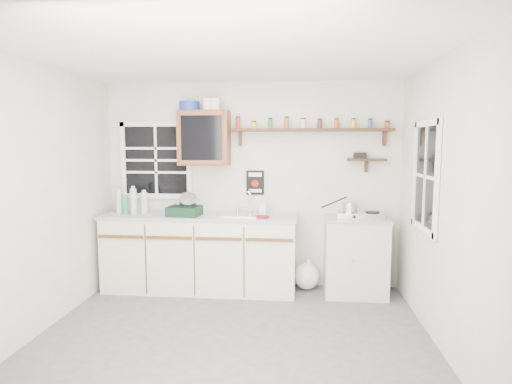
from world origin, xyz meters
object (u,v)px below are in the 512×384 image
right_cabinet (355,256)px  spice_shelf (310,129)px  hotplate (361,215)px  upper_cabinet (204,138)px  dish_rack (186,208)px  main_cabinet (200,252)px

right_cabinet → spice_shelf: 1.58m
right_cabinet → hotplate: hotplate is taller
spice_shelf → hotplate: size_ratio=3.48×
upper_cabinet → right_cabinet: bearing=-3.8°
upper_cabinet → dish_rack: size_ratio=1.63×
main_cabinet → hotplate: (1.88, 0.01, 0.48)m
spice_shelf → right_cabinet: bearing=-19.3°
dish_rack → spice_shelf: bearing=18.9°
spice_shelf → hotplate: spice_shelf is taller
main_cabinet → upper_cabinet: upper_cabinet is taller
main_cabinet → hotplate: size_ratio=4.21×
spice_shelf → dish_rack: size_ratio=4.80×
upper_cabinet → hotplate: size_ratio=1.19×
main_cabinet → hotplate: 1.95m
dish_rack → hotplate: (2.03, 0.11, -0.06)m
main_cabinet → upper_cabinet: bearing=76.3°
main_cabinet → right_cabinet: main_cabinet is taller
main_cabinet → dish_rack: dish_rack is taller
right_cabinet → dish_rack: size_ratio=2.29×
right_cabinet → upper_cabinet: upper_cabinet is taller
main_cabinet → dish_rack: bearing=-143.1°
main_cabinet → right_cabinet: bearing=0.8°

